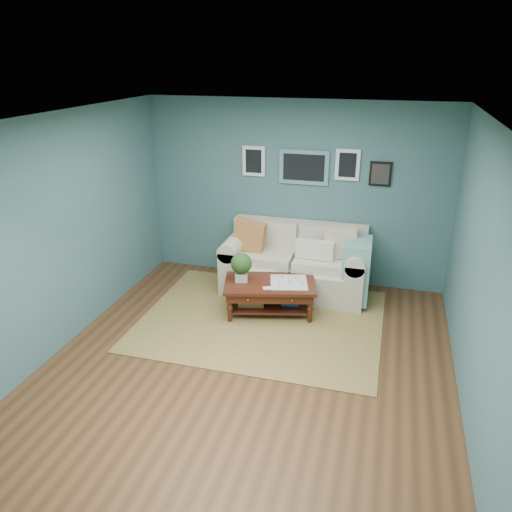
% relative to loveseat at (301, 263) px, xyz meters
% --- Properties ---
extents(room_shell, '(5.00, 5.02, 2.70)m').
position_rel_loveseat_xyz_m(room_shell, '(-0.21, -1.97, 0.92)').
color(room_shell, brown).
rests_on(room_shell, ground).
extents(area_rug, '(3.10, 2.48, 0.01)m').
position_rel_loveseat_xyz_m(area_rug, '(-0.33, -1.02, -0.43)').
color(area_rug, brown).
rests_on(area_rug, ground).
extents(loveseat, '(2.10, 0.96, 1.08)m').
position_rel_loveseat_xyz_m(loveseat, '(0.00, 0.00, 0.00)').
color(loveseat, beige).
rests_on(loveseat, ground).
extents(coffee_table, '(1.34, 0.97, 0.84)m').
position_rel_loveseat_xyz_m(coffee_table, '(-0.34, -0.79, -0.07)').
color(coffee_table, '#36170C').
rests_on(coffee_table, ground).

